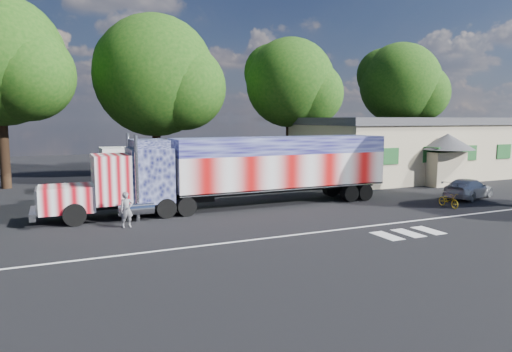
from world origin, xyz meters
name	(u,v)px	position (x,y,z in m)	size (l,w,h in m)	color
ground	(280,220)	(0.00, 0.00, 0.00)	(100.00, 100.00, 0.00)	black
lane_markings	(352,233)	(1.71, -3.77, 0.01)	(30.00, 2.67, 0.01)	silver
semi_truck	(243,169)	(-0.41, 3.91, 2.22)	(20.26, 3.20, 4.32)	black
coach_bus	(186,168)	(-2.02, 10.37, 1.69)	(11.19, 2.61, 3.26)	white
hall_building	(423,147)	(19.92, 10.86, 2.62)	(22.40, 12.80, 5.20)	beige
parked_car	(468,189)	(13.95, 0.66, 0.64)	(1.78, 4.38, 1.27)	silver
woman	(126,210)	(-7.36, 1.50, 0.85)	(0.62, 0.40, 1.69)	slate
bicycle	(449,200)	(10.43, -1.04, 0.42)	(0.56, 1.60, 0.84)	gold
tree_nw_a	(1,61)	(-13.47, 17.68, 9.20)	(9.87, 9.40, 13.96)	black
tree_far_ne	(401,84)	(24.96, 19.64, 8.88)	(9.26, 8.82, 13.35)	black
tree_n_mid	(157,77)	(-2.12, 18.49, 8.60)	(10.56, 10.05, 13.68)	black
tree_ne_a	(292,83)	(9.42, 16.21, 8.24)	(8.31, 7.92, 12.26)	black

